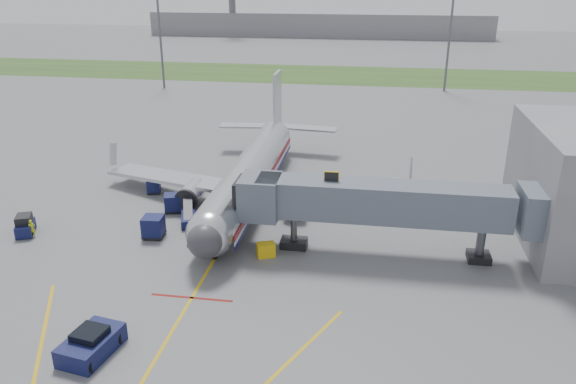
# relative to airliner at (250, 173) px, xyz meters

# --- Properties ---
(ground) EXTENTS (400.00, 400.00, 0.00)m
(ground) POSITION_rel_airliner_xyz_m (-0.00, -15.25, -2.65)
(ground) COLOR #565659
(ground) RESTS_ON ground
(grass_strip) EXTENTS (300.00, 25.00, 0.01)m
(grass_strip) POSITION_rel_airliner_xyz_m (-0.00, 74.75, -2.64)
(grass_strip) COLOR #2D4C1E
(grass_strip) RESTS_ON ground
(apron_markings) EXTENTS (21.52, 50.00, 0.01)m
(apron_markings) POSITION_rel_airliner_xyz_m (-0.00, -22.65, -2.64)
(apron_markings) COLOR gold
(apron_markings) RESTS_ON ground
(airliner) EXTENTS (32.10, 35.67, 10.25)m
(airliner) POSITION_rel_airliner_xyz_m (0.00, 0.00, 0.00)
(airliner) COLOR silver
(airliner) RESTS_ON ground
(jet_bridge) EXTENTS (25.30, 4.00, 6.90)m
(jet_bridge) POSITION_rel_airliner_xyz_m (12.86, -10.25, 1.82)
(jet_bridge) COLOR slate
(jet_bridge) RESTS_ON ground
(light_mast_left) EXTENTS (2.00, 0.44, 20.40)m
(light_mast_left) POSITION_rel_airliner_xyz_m (-30.00, 54.75, 8.13)
(light_mast_left) COLOR #595B60
(light_mast_left) RESTS_ON ground
(light_mast_right) EXTENTS (2.00, 0.44, 20.40)m
(light_mast_right) POSITION_rel_airliner_xyz_m (25.00, 59.75, 8.13)
(light_mast_right) COLOR #595B60
(light_mast_right) RESTS_ON ground
(distant_terminal) EXTENTS (120.00, 14.00, 8.00)m
(distant_terminal) POSITION_rel_airliner_xyz_m (-10.00, 154.75, 1.35)
(distant_terminal) COLOR slate
(distant_terminal) RESTS_ON ground
(pushback_tug) EXTENTS (3.07, 4.31, 1.64)m
(pushback_tug) POSITION_rel_airliner_xyz_m (-4.00, -26.17, -1.96)
(pushback_tug) COLOR #0B1234
(pushback_tug) RESTS_ON ground
(baggage_tug) EXTENTS (2.20, 2.86, 1.78)m
(baggage_tug) POSITION_rel_airliner_xyz_m (-17.77, -11.50, -1.86)
(baggage_tug) COLOR #0B1234
(baggage_tug) RESTS_ON ground
(baggage_cart_a) EXTENTS (1.91, 1.91, 1.91)m
(baggage_cart_a) POSITION_rel_airliner_xyz_m (-6.35, -10.29, -1.67)
(baggage_cart_a) COLOR #0B1234
(baggage_cart_a) RESTS_ON ground
(baggage_cart_b) EXTENTS (2.03, 2.03, 1.72)m
(baggage_cart_b) POSITION_rel_airliner_xyz_m (-6.63, -4.67, -1.77)
(baggage_cart_b) COLOR #0B1234
(baggage_cart_b) RESTS_ON ground
(baggage_cart_c) EXTENTS (1.71, 1.71, 1.49)m
(baggage_cart_c) POSITION_rel_airliner_xyz_m (-10.30, -0.31, -1.89)
(baggage_cart_c) COLOR #0B1234
(baggage_cart_c) RESTS_ON ground
(belt_loader) EXTENTS (2.24, 4.05, 1.91)m
(belt_loader) POSITION_rel_airliner_xyz_m (-4.33, -6.96, -2.17)
(belt_loader) COLOR #0B1234
(belt_loader) RESTS_ON ground
(ground_power_cart) EXTENTS (1.68, 1.42, 1.14)m
(ground_power_cart) POSITION_rel_airliner_xyz_m (4.00, -12.25, -2.08)
(ground_power_cart) COLOR #E8B60D
(ground_power_cart) RESTS_ON ground
(ramp_worker) EXTENTS (0.70, 0.67, 1.61)m
(ramp_worker) POSITION_rel_airliner_xyz_m (-16.81, -11.99, -1.84)
(ramp_worker) COLOR #C1D419
(ramp_worker) RESTS_ON ground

